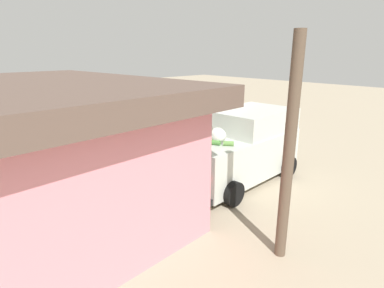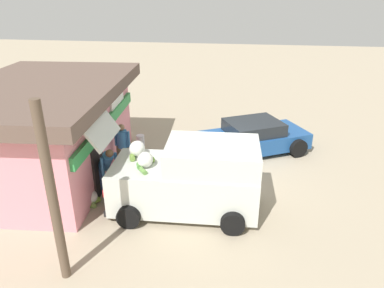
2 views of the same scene
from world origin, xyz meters
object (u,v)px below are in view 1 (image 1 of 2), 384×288
Objects in this scene: storefront_bar at (46,149)px; unloaded_banana_pile at (160,205)px; delivery_van at (238,146)px; vendor_standing at (125,150)px; customer_bending at (157,165)px; parked_sedan at (190,126)px; paint_bucket at (94,157)px.

unloaded_banana_pile is (-1.57, -1.89, -1.41)m from storefront_bar.
unloaded_banana_pile is (-0.11, 2.99, -0.81)m from delivery_van.
vendor_standing is 1.08× the size of customer_bending.
parked_sedan is 2.88× the size of customer_bending.
delivery_van is at bearing -106.61° from storefront_bar.
storefront_bar reaches higher than unloaded_banana_pile.
vendor_standing is at bearing -74.96° from storefront_bar.
vendor_standing is at bearing -10.57° from unloaded_banana_pile.
unloaded_banana_pile is at bearing 174.48° from paint_bucket.
vendor_standing reaches higher than parked_sedan.
parked_sedan is 4.41m from paint_bucket.
customer_bending is (-0.96, -2.30, -0.69)m from storefront_bar.
vendor_standing is at bearing 51.17° from delivery_van.
vendor_standing is 2.36m from unloaded_banana_pile.
parked_sedan is 2.67× the size of vendor_standing.
unloaded_banana_pile is at bearing 131.53° from parked_sedan.
parked_sedan is 5.72m from customer_bending.
storefront_bar reaches higher than paint_bucket.
vendor_standing reaches higher than paint_bucket.
storefront_bar is at bearing 105.04° from vendor_standing.
storefront_bar is at bearing 111.86° from parked_sedan.
parked_sedan is 5.69× the size of unloaded_banana_pile.
vendor_standing reaches higher than customer_bending.
unloaded_banana_pile is (-0.61, 0.41, -0.73)m from customer_bending.
parked_sedan is (4.14, -1.82, -0.41)m from delivery_van.
unloaded_banana_pile reaches higher than paint_bucket.
vendor_standing is at bearing 179.89° from paint_bucket.
delivery_van reaches higher than vendor_standing.
delivery_van is 3.10m from unloaded_banana_pile.
delivery_van is 4.55m from parked_sedan.
unloaded_banana_pile is at bearing 146.54° from customer_bending.
customer_bending is (-1.57, 0.00, -0.04)m from vendor_standing.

